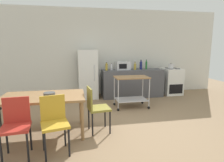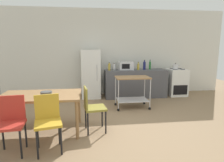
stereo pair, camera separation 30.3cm
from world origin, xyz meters
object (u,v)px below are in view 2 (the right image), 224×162
(stove_oven, at_px, (176,82))
(bottle_hot_sauce, at_px, (114,67))
(refrigerator, at_px, (91,74))
(kettle, at_px, (175,66))
(bottle_vinegar, at_px, (138,67))
(bottle_soy_sauce, at_px, (150,65))
(microwave, at_px, (126,66))
(bottle_sesame_oil, at_px, (109,67))
(chair_olive, at_px, (92,106))
(chair_red, at_px, (11,121))
(bottle_wine, at_px, (144,66))
(fruit_bowl, at_px, (46,93))
(chair_mustard, at_px, (48,119))
(kitchen_cart, at_px, (132,87))
(dining_table, at_px, (41,99))

(stove_oven, bearing_deg, bottle_hot_sauce, 178.49)
(refrigerator, height_order, kettle, refrigerator)
(bottle_vinegar, relative_size, bottle_soy_sauce, 0.80)
(bottle_hot_sauce, height_order, microwave, microwave)
(bottle_sesame_oil, bearing_deg, microwave, 10.93)
(bottle_vinegar, bearing_deg, bottle_soy_sauce, 8.70)
(chair_olive, xyz_separation_m, kettle, (2.82, 2.41, 0.48))
(chair_red, relative_size, microwave, 1.93)
(bottle_wine, bearing_deg, refrigerator, 177.20)
(bottle_hot_sauce, bearing_deg, microwave, -2.68)
(stove_oven, bearing_deg, bottle_soy_sauce, 178.15)
(bottle_wine, distance_m, kettle, 1.04)
(bottle_soy_sauce, bearing_deg, chair_red, -136.01)
(stove_oven, distance_m, kettle, 0.57)
(stove_oven, xyz_separation_m, kettle, (-0.12, -0.10, 0.55))
(bottle_sesame_oil, relative_size, bottle_wine, 0.81)
(refrigerator, xyz_separation_m, bottle_vinegar, (1.54, -0.11, 0.23))
(bottle_hot_sauce, distance_m, bottle_soy_sauce, 1.19)
(fruit_bowl, bearing_deg, refrigerator, 71.22)
(chair_mustard, distance_m, bottle_soy_sauce, 4.16)
(bottle_sesame_oil, height_order, bottle_vinegar, bottle_vinegar)
(bottle_sesame_oil, relative_size, kettle, 1.08)
(chair_olive, bearing_deg, kitchen_cart, -46.76)
(dining_table, height_order, kettle, kettle)
(bottle_wine, xyz_separation_m, kettle, (1.03, -0.09, -0.03))
(fruit_bowl, bearing_deg, bottle_sesame_oil, 59.00)
(chair_olive, distance_m, bottle_wine, 3.12)
(dining_table, distance_m, chair_mustard, 0.74)
(chair_mustard, bearing_deg, bottle_soy_sauce, 36.50)
(chair_olive, relative_size, bottle_sesame_oil, 3.45)
(chair_red, xyz_separation_m, stove_oven, (4.19, 3.10, -0.07))
(chair_olive, height_order, fruit_bowl, chair_olive)
(dining_table, bearing_deg, kitchen_cart, 31.37)
(fruit_bowl, xyz_separation_m, kettle, (3.66, 2.39, 0.21))
(chair_mustard, bearing_deg, bottle_vinegar, 40.59)
(bottle_soy_sauce, bearing_deg, bottle_vinegar, -171.30)
(refrigerator, height_order, bottle_wine, refrigerator)
(bottle_sesame_oil, xyz_separation_m, bottle_wine, (1.17, 0.07, 0.02))
(fruit_bowl, bearing_deg, bottle_soy_sauce, 41.75)
(kitchen_cart, bearing_deg, chair_olive, -129.45)
(dining_table, xyz_separation_m, fruit_bowl, (0.12, -0.08, 0.12))
(chair_mustard, xyz_separation_m, chair_red, (-0.55, -0.00, 0.00))
(bottle_soy_sauce, bearing_deg, kettle, -8.84)
(refrigerator, xyz_separation_m, bottle_soy_sauce, (1.95, -0.05, 0.26))
(chair_red, distance_m, refrigerator, 3.44)
(chair_olive, distance_m, bottle_hot_sauce, 2.72)
(dining_table, bearing_deg, bottle_wine, 41.25)
(stove_oven, height_order, microwave, microwave)
(chair_mustard, bearing_deg, bottle_sesame_oil, 53.62)
(refrigerator, distance_m, bottle_soy_sauce, 1.97)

